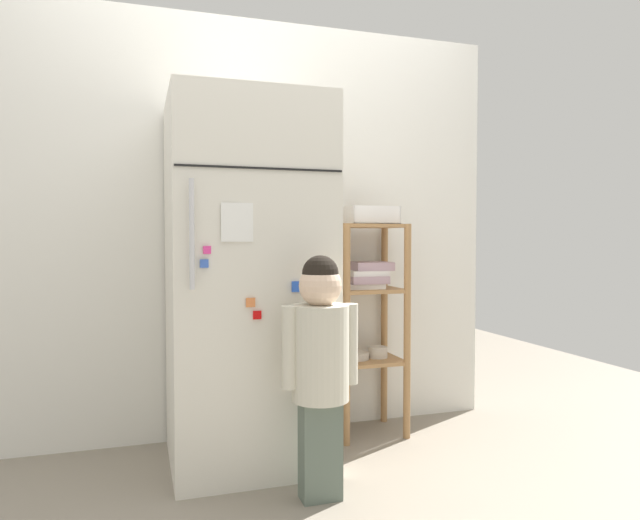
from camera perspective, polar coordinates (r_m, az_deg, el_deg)
name	(u,v)px	position (r m, az deg, el deg)	size (l,w,h in m)	color
ground_plane	(279,457)	(2.79, -4.12, -19.07)	(6.00, 6.00, 0.00)	gray
kitchen_wall_back	(261,228)	(2.97, -5.90, 3.17)	(2.55, 0.03, 2.13)	silver
refrigerator	(247,282)	(2.60, -7.33, -2.20)	(0.69, 0.69, 1.63)	silver
child_standing	(320,352)	(2.22, 0.02, -9.19)	(0.31, 0.23, 0.95)	#5B695D
pantry_shelf_unit	(366,304)	(2.97, 4.67, -4.45)	(0.36, 0.32, 1.09)	#9E7247
fruit_bin	(370,217)	(2.94, 5.00, 4.33)	(0.26, 0.14, 0.09)	white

